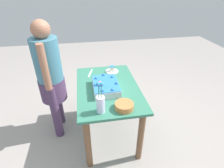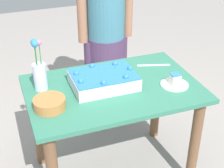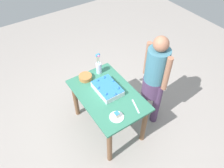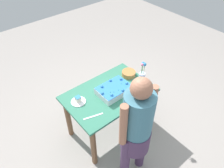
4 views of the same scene
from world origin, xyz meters
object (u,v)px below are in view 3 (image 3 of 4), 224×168
Objects in this scene: serving_plate_with_slice at (117,116)px; person_standing at (155,76)px; sheet_cake at (107,88)px; cake_knife at (136,106)px; fruit_bowl at (85,77)px; flower_vase at (99,66)px.

person_standing reaches higher than serving_plate_with_slice.
cake_knife is (0.43, 0.15, -0.04)m from sheet_cake.
cake_knife is at bearing 19.32° from fruit_bowl.
fruit_bowl is 0.13× the size of person_standing.
serving_plate_with_slice is at bearing -16.90° from flower_vase.
person_standing is (0.62, 0.53, 0.00)m from flower_vase.
sheet_cake is at bearing 36.30° from cake_knife.
flower_vase reaches higher than cake_knife.
flower_vase is (-0.81, -0.05, 0.12)m from cake_knife.
person_standing reaches higher than flower_vase.
person_standing is at bearing 51.41° from fruit_bowl.
flower_vase is at bearing 163.10° from serving_plate_with_slice.
fruit_bowl is at bearing 178.88° from serving_plate_with_slice.
fruit_bowl is (0.01, -0.23, -0.09)m from flower_vase.
cake_knife is 0.85m from fruit_bowl.
fruit_bowl is (-0.38, -0.13, -0.01)m from sheet_cake.
fruit_bowl is at bearing -38.59° from person_standing.
flower_vase is 1.81× the size of fruit_bowl.
person_standing is (-0.20, 0.48, 0.12)m from cake_knife.
serving_plate_with_slice is (0.43, -0.15, -0.02)m from sheet_cake.
cake_knife is (-0.00, 0.30, -0.02)m from serving_plate_with_slice.
sheet_cake reaches higher than fruit_bowl.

